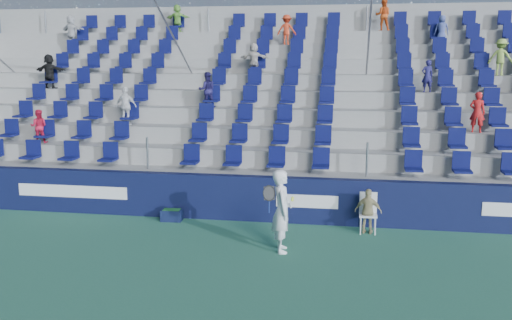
{
  "coord_description": "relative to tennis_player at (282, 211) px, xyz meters",
  "views": [
    {
      "loc": [
        2.6,
        -11.28,
        4.33
      ],
      "look_at": [
        0.2,
        2.8,
        1.7
      ],
      "focal_mm": 40.0,
      "sensor_mm": 36.0,
      "label": 1
    }
  ],
  "objects": [
    {
      "name": "ball_bin",
      "position": [
        -3.17,
        1.89,
        -0.77
      ],
      "size": [
        0.56,
        0.39,
        0.31
      ],
      "color": "#0F1739",
      "rests_on": "ground"
    },
    {
      "name": "sponsor_wall",
      "position": [
        -1.11,
        2.29,
        -0.33
      ],
      "size": [
        24.0,
        0.32,
        1.2
      ],
      "color": "#0F1439",
      "rests_on": "ground"
    },
    {
      "name": "line_judge_chair",
      "position": [
        1.93,
        1.8,
        -0.37
      ],
      "size": [
        0.44,
        0.45,
        0.99
      ],
      "color": "white",
      "rests_on": "ground"
    },
    {
      "name": "grandstand",
      "position": [
        -1.12,
        7.38,
        1.2
      ],
      "size": [
        24.0,
        8.17,
        6.63
      ],
      "color": "gray",
      "rests_on": "ground"
    },
    {
      "name": "ground",
      "position": [
        -1.11,
        -0.86,
        -0.93
      ],
      "size": [
        70.0,
        70.0,
        0.0
      ],
      "primitive_type": "plane",
      "color": "#2E6C52",
      "rests_on": "ground"
    },
    {
      "name": "line_judge",
      "position": [
        1.93,
        1.64,
        -0.37
      ],
      "size": [
        0.69,
        0.37,
        1.12
      ],
      "primitive_type": "imported",
      "rotation": [
        0.0,
        0.0,
        2.99
      ],
      "color": "tan",
      "rests_on": "ground"
    },
    {
      "name": "tennis_player",
      "position": [
        0.0,
        0.0,
        0.0
      ],
      "size": [
        0.69,
        0.76,
        1.86
      ],
      "color": "white",
      "rests_on": "ground"
    }
  ]
}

